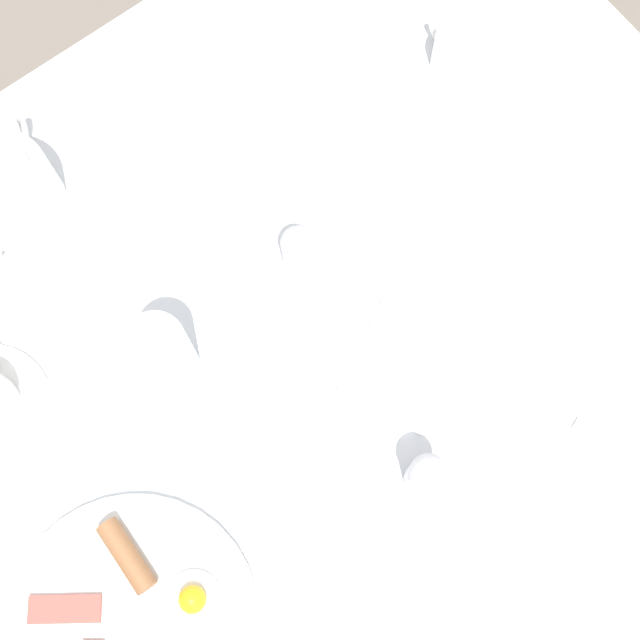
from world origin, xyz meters
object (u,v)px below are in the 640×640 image
Objects in this scene: teapot_near at (6,190)px; knife_by_plate at (610,172)px; napkin_folded at (402,365)px; breakfast_plate at (133,623)px; pepper_grinder at (426,476)px; salt_grinder at (299,252)px; creamer_jug at (458,51)px; water_glass_tall at (164,356)px.

knife_by_plate is at bearing 97.91° from teapot_near.
napkin_folded is (-0.46, -0.25, -0.04)m from teapot_near.
pepper_grinder is at bearing -101.64° from breakfast_plate.
salt_grinder reaches higher than napkin_folded.
creamer_jug is at bearing -43.81° from pepper_grinder.
pepper_grinder reaches higher than knife_by_plate.
water_glass_tall is at bearing 77.62° from knife_by_plate.
teapot_near is 1.22× the size of water_glass_tall.
pepper_grinder is 0.15m from napkin_folded.
teapot_near is at bearing -18.12° from breakfast_plate.
napkin_folded is at bearing -29.36° from pepper_grinder.
breakfast_plate reaches higher than knife_by_plate.
salt_grinder is (-0.10, 0.33, 0.02)m from creamer_jug.
water_glass_tall is at bearing -43.39° from breakfast_plate.
creamer_jug is 0.46× the size of knife_by_plate.
water_glass_tall is at bearing 53.26° from napkin_folded.
pepper_grinder is 1.00× the size of salt_grinder.
water_glass_tall is 0.55m from creamer_jug.
water_glass_tall is at bearing 93.06° from salt_grinder.
napkin_folded is (0.05, -0.42, -0.00)m from breakfast_plate.
water_glass_tall is 0.20m from salt_grinder.
breakfast_plate is 0.42m from napkin_folded.
teapot_near is (0.51, -0.17, 0.04)m from breakfast_plate.
breakfast_plate is 0.53m from teapot_near.
teapot_near is 1.61× the size of pepper_grinder.
breakfast_plate is 3.13× the size of creamer_jug.
teapot_near reaches higher than breakfast_plate.
breakfast_plate is 1.77× the size of teapot_near.
pepper_grinder is at bearing -151.86° from water_glass_tall.
knife_by_plate is at bearing -109.75° from salt_grinder.
pepper_grinder is 0.47m from knife_by_plate.
teapot_near is 0.81× the size of knife_by_plate.
teapot_near is 0.76m from knife_by_plate.
water_glass_tall is 1.45× the size of creamer_jug.
knife_by_plate is (-0.14, -0.39, -0.05)m from salt_grinder.
water_glass_tall reaches higher than breakfast_plate.
pepper_grinder is at bearing 150.64° from napkin_folded.
pepper_grinder is at bearing 59.94° from teapot_near.
water_glass_tall reaches higher than pepper_grinder.
water_glass_tall is at bearing 48.78° from teapot_near.
water_glass_tall is 0.32m from pepper_grinder.
pepper_grinder and salt_grinder have the same top height.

